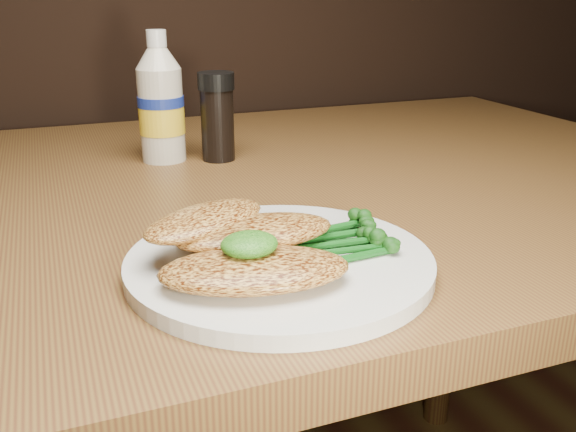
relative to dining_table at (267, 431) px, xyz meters
name	(u,v)px	position (x,y,z in m)	size (l,w,h in m)	color
dining_table	(267,431)	(0.00, 0.00, 0.00)	(1.20, 0.80, 0.75)	#4D2C17
plate	(280,263)	(-0.07, -0.26, 0.38)	(0.25, 0.25, 0.01)	silver
chicken_front	(254,270)	(-0.11, -0.30, 0.40)	(0.14, 0.08, 0.02)	gold
chicken_mid	(254,232)	(-0.09, -0.25, 0.41)	(0.13, 0.07, 0.02)	gold
chicken_back	(205,220)	(-0.13, -0.22, 0.41)	(0.12, 0.06, 0.02)	gold
pesto_front	(249,244)	(-0.11, -0.29, 0.42)	(0.04, 0.04, 0.02)	#083808
broccolini_bundle	(328,238)	(-0.03, -0.26, 0.40)	(0.12, 0.09, 0.02)	#104D14
mayo_bottle	(160,97)	(-0.10, 0.12, 0.46)	(0.06, 0.06, 0.17)	beige
pepper_grinder	(217,117)	(-0.03, 0.10, 0.43)	(0.05, 0.05, 0.11)	black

